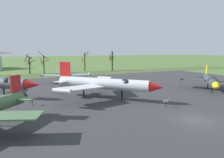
{
  "coord_description": "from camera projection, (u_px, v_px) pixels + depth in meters",
  "views": [
    {
      "loc": [
        -17.54,
        -15.05,
        7.49
      ],
      "look_at": [
        -0.8,
        19.22,
        2.24
      ],
      "focal_mm": 32.59,
      "sensor_mm": 36.0,
      "label": 1
    }
  ],
  "objects": [
    {
      "name": "ground_plane",
      "position": [
        196.0,
        121.0,
        22.05
      ],
      "size": [
        600.0,
        600.0,
        0.0
      ],
      "primitive_type": "plane",
      "color": "#4C6B33"
    },
    {
      "name": "asphalt_apron",
      "position": [
        123.0,
        93.0,
        36.57
      ],
      "size": [
        81.38,
        54.38,
        0.05
      ],
      "primitive_type": "cube",
      "color": "#333335",
      "rests_on": "ground"
    },
    {
      "name": "grass_verge_strip",
      "position": [
        73.0,
        74.0,
        66.11
      ],
      "size": [
        141.38,
        12.0,
        0.06
      ],
      "primitive_type": "cube",
      "color": "#43542C",
      "rests_on": "ground"
    },
    {
      "name": "jet_fighter_front_left",
      "position": [
        103.0,
        83.0,
        31.58
      ],
      "size": [
        14.86,
        15.27,
        5.71
      ],
      "color": "silver",
      "rests_on": "ground"
    },
    {
      "name": "info_placard_front_left",
      "position": [
        166.0,
        102.0,
        26.99
      ],
      "size": [
        0.65,
        0.36,
        1.13
      ],
      "color": "black",
      "rests_on": "ground"
    },
    {
      "name": "jet_fighter_front_right",
      "position": [
        211.0,
        80.0,
        38.42
      ],
      "size": [
        11.46,
        11.62,
        4.55
      ],
      "color": "#33383D",
      "rests_on": "ground"
    },
    {
      "name": "info_placard_rear_center",
      "position": [
        32.0,
        101.0,
        28.01
      ],
      "size": [
        0.57,
        0.25,
        1.0
      ],
      "color": "black",
      "rests_on": "ground"
    },
    {
      "name": "jet_fighter_rear_right",
      "position": [
        66.0,
        75.0,
        46.47
      ],
      "size": [
        11.77,
        14.56,
        4.48
      ],
      "color": "#8EA3B2",
      "rests_on": "ground"
    },
    {
      "name": "info_placard_rear_right",
      "position": [
        66.0,
        87.0,
        38.96
      ],
      "size": [
        0.59,
        0.42,
        0.9
      ],
      "color": "black",
      "rests_on": "ground"
    },
    {
      "name": "bare_tree_left_of_center",
      "position": [
        29.0,
        63.0,
        67.03
      ],
      "size": [
        3.55,
        3.08,
        6.62
      ],
      "color": "#42382D",
      "rests_on": "ground"
    },
    {
      "name": "bare_tree_center",
      "position": [
        44.0,
        63.0,
        66.17
      ],
      "size": [
        3.73,
        3.76,
        7.46
      ],
      "color": "brown",
      "rests_on": "ground"
    },
    {
      "name": "bare_tree_right_of_center",
      "position": [
        85.0,
        61.0,
        75.7
      ],
      "size": [
        2.89,
        2.29,
        7.38
      ],
      "color": "brown",
      "rests_on": "ground"
    },
    {
      "name": "bare_tree_far_right",
      "position": [
        112.0,
        60.0,
        77.52
      ],
      "size": [
        2.63,
        2.27,
        7.46
      ],
      "color": "#42382D",
      "rests_on": "ground"
    }
  ]
}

